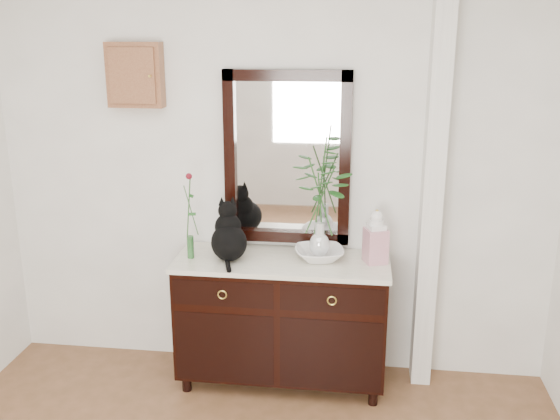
# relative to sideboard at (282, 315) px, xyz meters

# --- Properties ---
(wall_back) EXTENTS (3.60, 0.04, 2.70)m
(wall_back) POSITION_rel_sideboard_xyz_m (-0.10, 0.25, 0.88)
(wall_back) COLOR white
(wall_back) RESTS_ON ground
(pilaster) EXTENTS (0.12, 0.20, 2.70)m
(pilaster) POSITION_rel_sideboard_xyz_m (0.90, 0.17, 0.88)
(pilaster) COLOR white
(pilaster) RESTS_ON ground
(sideboard) EXTENTS (1.33, 0.52, 0.82)m
(sideboard) POSITION_rel_sideboard_xyz_m (0.00, 0.00, 0.00)
(sideboard) COLOR black
(sideboard) RESTS_ON ground
(wall_mirror) EXTENTS (0.80, 0.06, 1.10)m
(wall_mirror) POSITION_rel_sideboard_xyz_m (-0.00, 0.24, 0.97)
(wall_mirror) COLOR black
(wall_mirror) RESTS_ON wall_back
(key_cabinet) EXTENTS (0.35, 0.10, 0.40)m
(key_cabinet) POSITION_rel_sideboard_xyz_m (-0.95, 0.21, 1.48)
(key_cabinet) COLOR brown
(key_cabinet) RESTS_ON wall_back
(cat) EXTENTS (0.33, 0.37, 0.36)m
(cat) POSITION_rel_sideboard_xyz_m (-0.33, -0.03, 0.56)
(cat) COLOR black
(cat) RESTS_ON sideboard
(lotus_bowl) EXTENTS (0.36, 0.36, 0.07)m
(lotus_bowl) POSITION_rel_sideboard_xyz_m (0.23, 0.03, 0.41)
(lotus_bowl) COLOR white
(lotus_bowl) RESTS_ON sideboard
(vase_branches) EXTENTS (0.38, 0.38, 0.76)m
(vase_branches) POSITION_rel_sideboard_xyz_m (0.23, 0.03, 0.78)
(vase_branches) COLOR silver
(vase_branches) RESTS_ON lotus_bowl
(bud_vase_rose) EXTENTS (0.08, 0.08, 0.56)m
(bud_vase_rose) POSITION_rel_sideboard_xyz_m (-0.57, -0.04, 0.65)
(bud_vase_rose) COLOR #2B5E2C
(bud_vase_rose) RESTS_ON sideboard
(ginger_jar) EXTENTS (0.16, 0.16, 0.34)m
(ginger_jar) POSITION_rel_sideboard_xyz_m (0.57, 0.03, 0.55)
(ginger_jar) COLOR white
(ginger_jar) RESTS_ON sideboard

